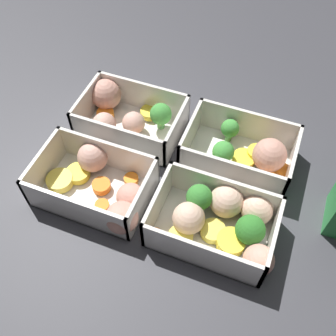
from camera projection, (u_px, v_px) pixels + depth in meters
The scene contains 5 objects.
ground_plane at pixel (168, 176), 0.60m from camera, with size 4.00×4.00×0.00m, color #38383D.
container_near_left at pixel (101, 187), 0.56m from camera, with size 0.17×0.13×0.06m.
container_near_right at pixel (222, 221), 0.52m from camera, with size 0.18×0.12×0.06m.
container_far_left at pixel (125, 114), 0.64m from camera, with size 0.18×0.12×0.06m.
container_far_right at pixel (246, 153), 0.59m from camera, with size 0.17×0.11×0.06m.
Camera 1 is at (0.12, -0.32, 0.49)m, focal length 42.00 mm.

